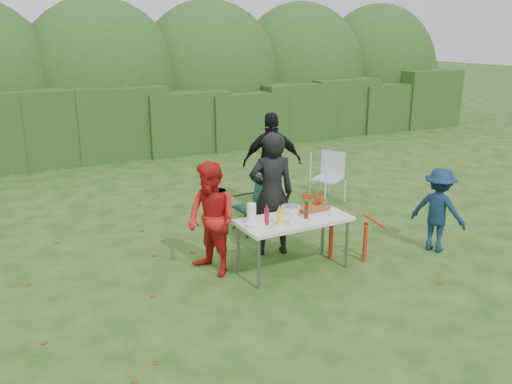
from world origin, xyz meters
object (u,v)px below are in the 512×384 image
folding_table (294,222)px  lawn_chair (328,177)px  dog (349,228)px  paper_towel_roll (251,213)px  ketchup_bottle (267,216)px  person_black_puffy (272,162)px  mustard_bottle (279,217)px  child (438,210)px  person_cook (271,194)px  beer_bottle (306,210)px  person_red_jacket (212,219)px  camping_chair (253,205)px

folding_table → lawn_chair: 3.27m
dog → paper_towel_roll: (-1.47, 0.14, 0.42)m
ketchup_bottle → person_black_puffy: bearing=58.5°
folding_table → mustard_bottle: (-0.28, -0.10, 0.15)m
mustard_bottle → ketchup_bottle: 0.16m
person_black_puffy → child: size_ratio=1.42×
person_cook → person_black_puffy: bearing=-104.5°
ketchup_bottle → beer_bottle: (0.58, -0.04, 0.01)m
person_red_jacket → paper_towel_roll: size_ratio=5.82×
person_red_jacket → mustard_bottle: person_red_jacket is taller
person_cook → child: 2.44m
person_red_jacket → dog: 1.97m
beer_bottle → lawn_chair: bearing=49.1°
person_cook → dog: size_ratio=1.87×
child → camping_chair: bearing=21.6°
mustard_bottle → person_black_puffy: bearing=61.8°
person_cook → dog: (0.86, -0.68, -0.44)m
ketchup_bottle → camping_chair: bearing=67.6°
child → paper_towel_roll: bearing=56.0°
lawn_chair → beer_bottle: bearing=18.0°
person_red_jacket → camping_chair: (1.22, 1.14, -0.32)m
person_cook → ketchup_bottle: size_ratio=8.12×
person_black_puffy → mustard_bottle: size_ratio=8.81×
beer_bottle → paper_towel_roll: bearing=165.3°
camping_chair → beer_bottle: bearing=82.2°
person_red_jacket → ketchup_bottle: size_ratio=6.88×
dog → mustard_bottle: (-1.19, -0.08, 0.39)m
mustard_bottle → camping_chair: bearing=72.9°
folding_table → beer_bottle: bearing=-24.8°
child → lawn_chair: (0.03, 2.76, -0.16)m
folding_table → lawn_chair: size_ratio=1.64×
folding_table → ketchup_bottle: ketchup_bottle is taller
person_red_jacket → person_black_puffy: (2.01, 1.90, 0.12)m
person_red_jacket → paper_towel_roll: 0.54m
person_red_jacket → child: bearing=58.7°
person_red_jacket → dog: size_ratio=1.58×
person_red_jacket → lawn_chair: person_red_jacket is taller
child → camping_chair: size_ratio=1.41×
beer_bottle → mustard_bottle: bearing=-175.5°
lawn_chair → beer_bottle: 3.24m
folding_table → person_red_jacket: (-0.99, 0.44, 0.07)m
paper_towel_roll → dog: bearing=-5.5°
person_red_jacket → person_black_puffy: 2.77m
paper_towel_roll → beer_bottle: bearing=-14.7°
person_cook → camping_chair: (0.19, 0.92, -0.45)m
folding_table → beer_bottle: beer_bottle is taller
person_black_puffy → dog: person_black_puffy is taller
camping_chair → ketchup_bottle: ketchup_bottle is taller
child → beer_bottle: size_ratio=5.17×
person_cook → beer_bottle: (0.11, -0.73, -0.03)m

